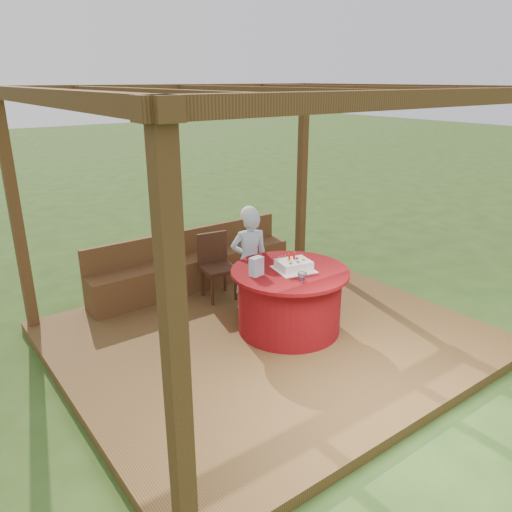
# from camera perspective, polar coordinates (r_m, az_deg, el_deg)

# --- Properties ---
(ground) EXTENTS (60.00, 60.00, 0.00)m
(ground) POSITION_cam_1_polar(r_m,az_deg,el_deg) (5.91, 1.47, -9.83)
(ground) COLOR #284316
(ground) RESTS_ON ground
(deck) EXTENTS (4.50, 4.00, 0.12)m
(deck) POSITION_cam_1_polar(r_m,az_deg,el_deg) (5.88, 1.47, -9.32)
(deck) COLOR brown
(deck) RESTS_ON ground
(pergola) EXTENTS (4.50, 4.00, 2.72)m
(pergola) POSITION_cam_1_polar(r_m,az_deg,el_deg) (5.17, 1.70, 14.07)
(pergola) COLOR brown
(pergola) RESTS_ON deck
(bench) EXTENTS (3.00, 0.42, 0.80)m
(bench) POSITION_cam_1_polar(r_m,az_deg,el_deg) (7.05, -7.14, -1.49)
(bench) COLOR brown
(bench) RESTS_ON deck
(table) EXTENTS (1.34, 1.34, 0.74)m
(table) POSITION_cam_1_polar(r_m,az_deg,el_deg) (5.79, 3.83, -4.99)
(table) COLOR maroon
(table) RESTS_ON deck
(chair) EXTENTS (0.47, 0.47, 0.87)m
(chair) POSITION_cam_1_polar(r_m,az_deg,el_deg) (6.65, -4.59, -0.77)
(chair) COLOR #3E2113
(chair) RESTS_ON deck
(elderly_woman) EXTENTS (0.55, 0.45, 1.35)m
(elderly_woman) POSITION_cam_1_polar(r_m,az_deg,el_deg) (6.19, -0.76, -0.28)
(elderly_woman) COLOR #92BDD9
(elderly_woman) RESTS_ON deck
(birthday_cake) EXTENTS (0.49, 0.49, 0.18)m
(birthday_cake) POSITION_cam_1_polar(r_m,az_deg,el_deg) (5.65, 4.34, -1.03)
(birthday_cake) COLOR white
(birthday_cake) RESTS_ON table
(gift_bag) EXTENTS (0.16, 0.12, 0.21)m
(gift_bag) POSITION_cam_1_polar(r_m,az_deg,el_deg) (5.45, 0.05, -1.20)
(gift_bag) COLOR pink
(gift_bag) RESTS_ON table
(drinking_glass) EXTENTS (0.11, 0.11, 0.09)m
(drinking_glass) POSITION_cam_1_polar(r_m,az_deg,el_deg) (5.34, 5.30, -2.40)
(drinking_glass) COLOR white
(drinking_glass) RESTS_ON table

